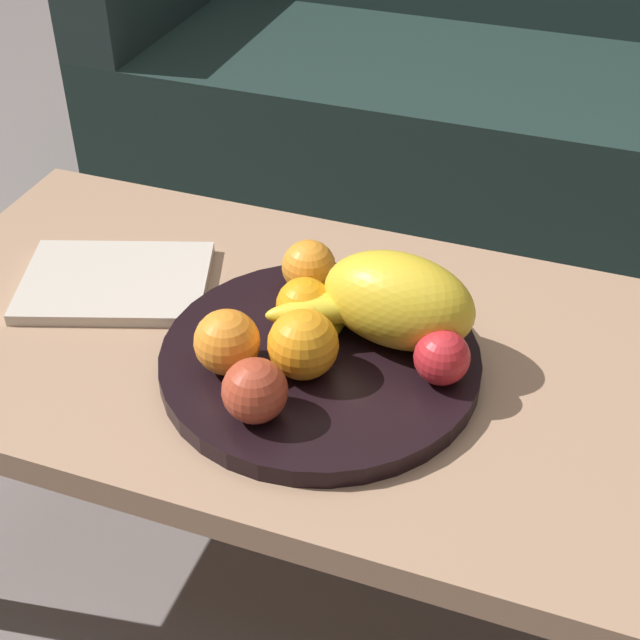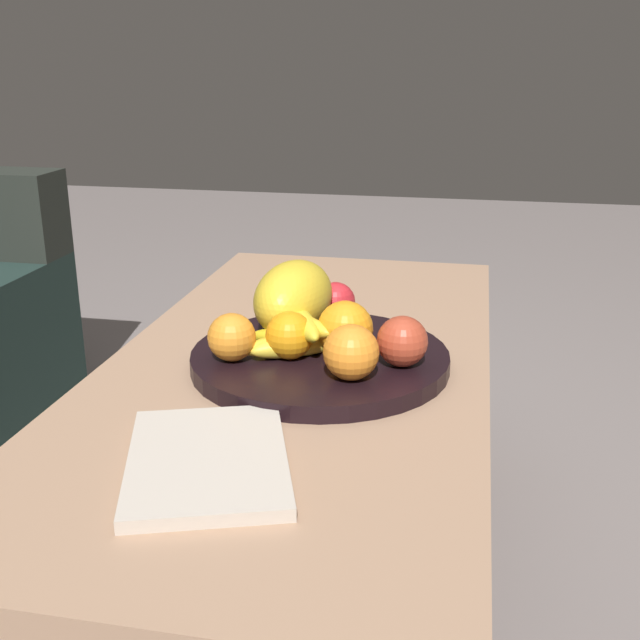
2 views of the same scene
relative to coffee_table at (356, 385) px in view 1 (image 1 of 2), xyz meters
name	(u,v)px [view 1 (image 1 of 2)]	position (x,y,z in m)	size (l,w,h in m)	color
ground_plane	(350,581)	(0.00, 0.00, -0.41)	(8.00, 8.00, 0.00)	slate
coffee_table	(356,385)	(0.00, 0.00, 0.00)	(1.24, 0.58, 0.45)	tan
couch	(474,87)	(-0.09, 1.19, -0.10)	(1.70, 0.70, 0.90)	#1C2D28
fruit_bowl	(320,361)	(-0.04, -0.04, 0.06)	(0.39, 0.39, 0.03)	black
melon_large_front	(399,300)	(0.04, 0.02, 0.13)	(0.19, 0.11, 0.11)	yellow
orange_front	(309,267)	(-0.09, 0.08, 0.11)	(0.07, 0.07, 0.07)	orange
orange_left	(303,344)	(-0.04, -0.08, 0.11)	(0.08, 0.08, 0.08)	orange
orange_right	(304,307)	(-0.07, 0.00, 0.11)	(0.07, 0.07, 0.07)	orange
orange_back	(227,342)	(-0.13, -0.10, 0.11)	(0.08, 0.08, 0.08)	orange
apple_front	(255,391)	(-0.07, -0.16, 0.11)	(0.07, 0.07, 0.07)	#B24028
apple_left	(442,357)	(0.11, -0.04, 0.11)	(0.07, 0.07, 0.07)	red
banana_bunch	(322,317)	(-0.04, -0.01, 0.10)	(0.15, 0.16, 0.06)	yellow
magazine	(116,282)	(-0.36, 0.03, 0.06)	(0.25, 0.18, 0.02)	beige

